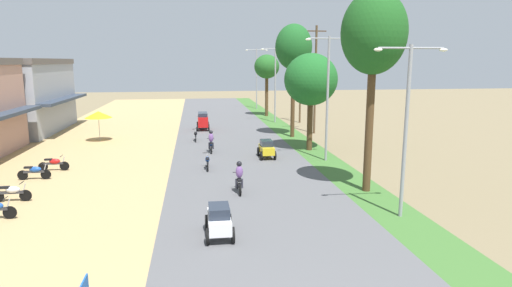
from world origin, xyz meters
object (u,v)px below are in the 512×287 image
(vendor_umbrella, at_px, (98,115))
(median_tree_fourth, at_px, (267,67))
(parked_motorbike_fourth, at_px, (34,171))
(car_hatchback_white, at_px, (219,219))
(motorbike_ahead_third, at_px, (211,142))
(parked_motorbike_fifth, at_px, (54,163))
(streetlamp_mid, at_px, (328,91))
(car_hatchback_yellow, at_px, (266,148))
(median_tree_third, at_px, (294,48))
(median_tree_second, at_px, (311,80))
(streetlamp_farthest, at_px, (257,75))
(streetlamp_far, at_px, (275,80))
(utility_pole_near, at_px, (300,81))
(utility_pole_far, at_px, (315,78))
(car_van_red, at_px, (203,120))
(streetlamp_near, at_px, (406,119))
(median_tree_nearest, at_px, (374,35))
(motorbike_ahead_fourth, at_px, (196,135))
(parked_motorbike_third, at_px, (12,192))
(motorbike_ahead_second, at_px, (207,161))

(vendor_umbrella, xyz_separation_m, median_tree_fourth, (16.66, 14.78, 3.61))
(parked_motorbike_fourth, height_order, car_hatchback_white, car_hatchback_white)
(parked_motorbike_fourth, bearing_deg, motorbike_ahead_third, 30.41)
(parked_motorbike_fifth, height_order, streetlamp_mid, streetlamp_mid)
(vendor_umbrella, height_order, streetlamp_mid, streetlamp_mid)
(car_hatchback_yellow, bearing_deg, median_tree_third, 65.45)
(median_tree_second, bearing_deg, car_hatchback_yellow, -148.38)
(streetlamp_farthest, bearing_deg, car_hatchback_yellow, -97.02)
(parked_motorbike_fifth, distance_m, streetlamp_far, 26.02)
(car_hatchback_white, bearing_deg, utility_pole_near, 70.64)
(parked_motorbike_fifth, xyz_separation_m, median_tree_fourth, (17.33, 24.68, 5.37))
(parked_motorbike_fifth, xyz_separation_m, utility_pole_far, (19.65, 11.60, 4.55))
(streetlamp_farthest, distance_m, car_hatchback_yellow, 31.83)
(utility_pole_far, distance_m, car_hatchback_yellow, 12.49)
(car_hatchback_white, xyz_separation_m, car_van_red, (-0.04, 26.24, 0.28))
(parked_motorbike_fifth, relative_size, median_tree_second, 0.25)
(utility_pole_far, bearing_deg, streetlamp_near, -96.09)
(parked_motorbike_fourth, relative_size, car_hatchback_yellow, 0.90)
(parked_motorbike_fourth, bearing_deg, median_tree_fourth, 56.24)
(parked_motorbike_fifth, distance_m, car_van_red, 17.47)
(streetlamp_mid, bearing_deg, median_tree_nearest, -89.99)
(median_tree_second, xyz_separation_m, median_tree_third, (0.02, 5.81, 2.46))
(median_tree_third, distance_m, streetlamp_mid, 9.82)
(vendor_umbrella, xyz_separation_m, motorbike_ahead_fourth, (7.96, -1.02, -1.73))
(streetlamp_farthest, bearing_deg, parked_motorbike_fifth, -117.67)
(parked_motorbike_third, bearing_deg, median_tree_third, 42.25)
(motorbike_ahead_second, bearing_deg, vendor_umbrella, 128.58)
(streetlamp_farthest, distance_m, motorbike_ahead_second, 35.11)
(utility_pole_near, xyz_separation_m, motorbike_ahead_third, (-10.31, -14.71, -3.68))
(vendor_umbrella, distance_m, streetlamp_far, 19.10)
(parked_motorbike_fourth, xyz_separation_m, streetlamp_mid, (17.77, 2.34, 4.20))
(vendor_umbrella, height_order, median_tree_fourth, median_tree_fourth)
(parked_motorbike_fifth, xyz_separation_m, streetlamp_mid, (17.31, 0.40, 4.20))
(median_tree_fourth, xyz_separation_m, car_van_red, (-7.97, -9.94, -4.90))
(parked_motorbike_fifth, xyz_separation_m, car_van_red, (9.37, 14.74, 0.47))
(parked_motorbike_third, height_order, vendor_umbrella, vendor_umbrella)
(parked_motorbike_fourth, height_order, median_tree_third, median_tree_third)
(vendor_umbrella, distance_m, car_hatchback_yellow, 15.28)
(parked_motorbike_fourth, xyz_separation_m, car_hatchback_white, (9.87, -9.55, 0.19))
(median_tree_fourth, bearing_deg, motorbike_ahead_third, -110.22)
(car_hatchback_yellow, xyz_separation_m, motorbike_ahead_second, (-4.15, -2.59, -0.17))
(streetlamp_near, xyz_separation_m, motorbike_ahead_third, (-7.58, 14.43, -3.43))
(streetlamp_far, bearing_deg, median_tree_third, -91.07)
(streetlamp_near, bearing_deg, median_tree_second, 90.76)
(vendor_umbrella, height_order, median_tree_second, median_tree_second)
(streetlamp_far, height_order, car_van_red, streetlamp_far)
(median_tree_fourth, distance_m, utility_pole_near, 6.67)
(utility_pole_far, bearing_deg, motorbike_ahead_second, -129.59)
(parked_motorbike_fifth, height_order, streetlamp_far, streetlamp_far)
(median_tree_third, relative_size, motorbike_ahead_fourth, 5.41)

